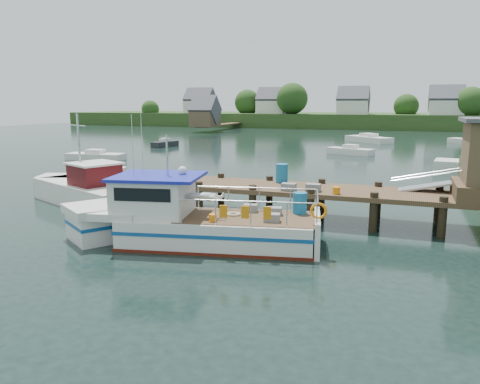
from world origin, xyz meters
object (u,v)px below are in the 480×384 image
(moored_far, at_px, (472,141))
(moored_b, at_px, (350,151))
(moored_a, at_px, (96,156))
(moored_d, at_px, (369,139))
(dock, at_px, (430,174))
(lobster_boat, at_px, (186,221))
(moored_rowboat, at_px, (117,178))
(moored_e, at_px, (165,144))
(work_boat, at_px, (86,189))

(moored_far, bearing_deg, moored_b, -104.82)
(moored_a, distance_m, moored_d, 35.78)
(moored_d, bearing_deg, dock, -99.19)
(dock, height_order, lobster_boat, lobster_boat)
(moored_rowboat, bearing_deg, lobster_boat, -32.09)
(moored_far, height_order, moored_b, moored_b)
(lobster_boat, height_order, moored_d, lobster_boat)
(moored_a, bearing_deg, moored_e, 105.85)
(moored_e, bearing_deg, work_boat, -66.46)
(moored_rowboat, xyz_separation_m, moored_b, (11.73, 22.68, -0.03))
(work_boat, distance_m, moored_far, 51.48)
(moored_b, relative_size, moored_d, 0.73)
(lobster_boat, relative_size, moored_e, 2.56)
(moored_far, bearing_deg, dock, -77.78)
(lobster_boat, distance_m, moored_e, 39.03)
(lobster_boat, xyz_separation_m, work_boat, (-7.90, 4.59, -0.13))
(work_boat, bearing_deg, moored_b, 94.61)
(lobster_boat, relative_size, moored_d, 1.49)
(moored_rowboat, bearing_deg, moored_b, 76.19)
(moored_rowboat, relative_size, moored_b, 0.82)
(lobster_boat, distance_m, moored_rowboat, 13.78)
(moored_b, height_order, moored_e, moored_e)
(work_boat, bearing_deg, lobster_boat, -5.88)
(dock, relative_size, moored_e, 4.36)
(work_boat, height_order, moored_far, work_boat)
(dock, height_order, moored_far, dock)
(work_boat, distance_m, moored_b, 29.68)
(moored_a, xyz_separation_m, moored_d, (21.49, 28.60, 0.07))
(moored_d, bearing_deg, work_boat, -119.94)
(moored_d, bearing_deg, moored_e, -162.38)
(moored_rowboat, height_order, moored_a, moored_rowboat)
(moored_far, relative_size, moored_a, 1.05)
(moored_b, xyz_separation_m, moored_d, (0.47, 16.29, 0.06))
(work_boat, xyz_separation_m, moored_rowboat, (-1.74, 5.26, -0.32))
(dock, xyz_separation_m, moored_e, (-27.66, 28.75, -1.87))
(moored_far, xyz_separation_m, moored_b, (-12.93, -18.15, 0.02))
(moored_rowboat, distance_m, moored_a, 13.92)
(moored_far, xyz_separation_m, moored_d, (-12.47, -1.86, 0.08))
(dock, distance_m, moored_a, 31.16)
(moored_a, height_order, moored_d, moored_d)
(moored_far, bearing_deg, moored_e, -133.32)
(work_boat, relative_size, moored_far, 1.48)
(moored_far, relative_size, moored_e, 1.47)
(dock, relative_size, moored_far, 2.96)
(work_boat, bearing_deg, dock, 26.19)
(dock, bearing_deg, moored_e, 133.89)
(moored_far, bearing_deg, moored_rowboat, -100.48)
(lobster_boat, bearing_deg, moored_b, 75.30)
(moored_b, height_order, moored_d, moored_d)
(dock, bearing_deg, moored_a, 150.97)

